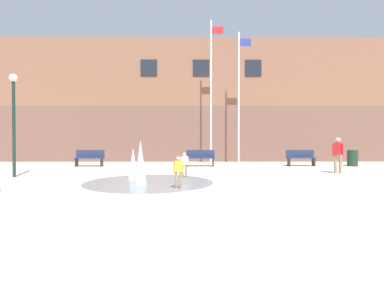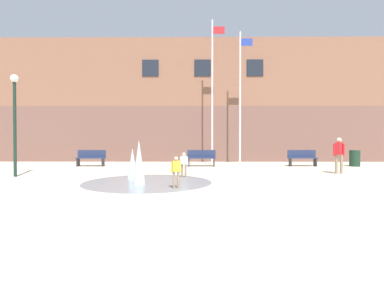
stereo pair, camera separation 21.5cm
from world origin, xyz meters
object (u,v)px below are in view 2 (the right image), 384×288
park_bench_center (201,158)px  child_running (176,170)px  flagpole_left (213,88)px  flagpole_right (241,94)px  lamp_post_left_lane (15,111)px  trash_can (355,158)px  park_bench_near_trashcan (302,158)px  adult_in_red (339,152)px  child_with_pink_shirt (184,163)px  park_bench_left_of_flagpoles (91,158)px

park_bench_center → child_running: bearing=-97.2°
flagpole_left → flagpole_right: 1.73m
flagpole_left → lamp_post_left_lane: (-8.37, -6.18, -1.95)m
trash_can → lamp_post_left_lane: bearing=-163.7°
park_bench_center → park_bench_near_trashcan: bearing=1.4°
adult_in_red → flagpole_left: size_ratio=0.18×
park_bench_near_trashcan → child_with_pink_shirt: (-6.51, -4.99, 0.10)m
adult_in_red → park_bench_near_trashcan: bearing=50.8°
park_bench_left_of_flagpoles → trash_can: (14.80, 0.06, -0.03)m
trash_can → flagpole_left: bearing=169.8°
trash_can → park_bench_near_trashcan: bearing=177.9°
adult_in_red → lamp_post_left_lane: (-13.63, -1.18, 1.74)m
adult_in_red → child_running: size_ratio=1.61×
park_bench_center → park_bench_near_trashcan: size_ratio=1.00×
trash_can → child_with_pink_shirt: bearing=-152.5°
child_running → flagpole_left: flagpole_left is taller
park_bench_left_of_flagpoles → park_bench_center: size_ratio=1.00×
park_bench_left_of_flagpoles → trash_can: bearing=0.2°
child_with_pink_shirt → child_running: same height
park_bench_center → lamp_post_left_lane: size_ratio=0.39×
flagpole_right → park_bench_center: bearing=-148.9°
park_bench_near_trashcan → trash_can: bearing=-2.1°
park_bench_near_trashcan → lamp_post_left_lane: (-13.35, -4.87, 2.20)m
park_bench_near_trashcan → adult_in_red: size_ratio=1.01×
park_bench_near_trashcan → park_bench_center: bearing=-178.6°
park_bench_center → child_running: size_ratio=1.62×
park_bench_center → park_bench_near_trashcan: (5.70, 0.14, 0.00)m
child_with_pink_shirt → lamp_post_left_lane: bearing=-56.9°
lamp_post_left_lane → trash_can: bearing=16.3°
flagpole_left → trash_can: size_ratio=9.72×
child_with_pink_shirt → flagpole_left: bearing=-159.5°
lamp_post_left_lane → child_with_pink_shirt: bearing=-1.0°
child_running → flagpole_right: size_ratio=0.12×
park_bench_center → trash_can: park_bench_center is taller
flagpole_left → trash_can: flagpole_left is taller
park_bench_near_trashcan → child_running: child_running is taller
park_bench_center → flagpole_right: (2.41, 1.45, 3.78)m
child_with_pink_shirt → trash_can: bearing=151.6°
child_running → flagpole_right: (3.36, 9.02, 3.68)m
park_bench_center → child_running: (-0.96, -7.57, 0.10)m
flagpole_left → lamp_post_left_lane: size_ratio=2.12×
park_bench_center → adult_in_red: 6.96m
flagpole_right → trash_can: bearing=-12.9°
child_with_pink_shirt → adult_in_red: bearing=135.0°
park_bench_near_trashcan → lamp_post_left_lane: size_ratio=0.39×
park_bench_near_trashcan → trash_can: park_bench_near_trashcan is taller
park_bench_near_trashcan → trash_can: size_ratio=1.78×
flagpole_left → trash_can: 9.02m
park_bench_near_trashcan → flagpole_left: flagpole_left is taller
child_with_pink_shirt → lamp_post_left_lane: lamp_post_left_lane is taller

